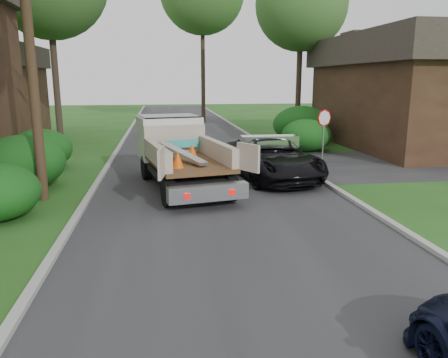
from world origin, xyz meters
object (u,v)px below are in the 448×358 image
object	(u,v)px
stop_sign	(324,125)
flatbed_truck	(176,148)
black_pickup	(271,158)
house_right	(426,90)
utility_pole	(28,28)
tree_right_far	(302,4)

from	to	relation	value
stop_sign	flatbed_truck	world-z (taller)	stop_sign
flatbed_truck	black_pickup	distance (m)	3.67
stop_sign	house_right	world-z (taller)	house_right
utility_pole	black_pickup	xyz separation A→B (m)	(7.88, 2.02, -4.40)
utility_pole	flatbed_truck	distance (m)	6.02
stop_sign	utility_pole	world-z (taller)	utility_pole
stop_sign	utility_pole	bearing A→B (deg)	-159.38
stop_sign	tree_right_far	bearing A→B (deg)	78.19
stop_sign	utility_pole	size ratio (longest dim) A/B	0.25
tree_right_far	flatbed_truck	world-z (taller)	tree_right_far
stop_sign	tree_right_far	size ratio (longest dim) A/B	0.22
tree_right_far	black_pickup	bearing A→B (deg)	-111.42
flatbed_truck	tree_right_far	bearing A→B (deg)	45.57
utility_pole	house_right	bearing A→B (deg)	26.01
flatbed_truck	black_pickup	world-z (taller)	flatbed_truck
stop_sign	tree_right_far	world-z (taller)	tree_right_far
house_right	tree_right_far	distance (m)	9.72
utility_pole	stop_sign	bearing A→B (deg)	20.62
house_right	stop_sign	bearing A→B (deg)	-147.34
utility_pole	black_pickup	distance (m)	9.25
utility_pole	house_right	world-z (taller)	utility_pole
stop_sign	black_pickup	distance (m)	3.58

